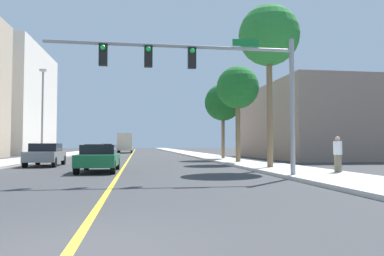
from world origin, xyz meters
name	(u,v)px	position (x,y,z in m)	size (l,w,h in m)	color
ground	(131,155)	(0.00, 42.00, 0.00)	(192.00, 192.00, 0.00)	#38383A
sidewalk_left	(61,155)	(-8.55, 42.00, 0.07)	(3.60, 168.00, 0.15)	beige
sidewalk_right	(198,155)	(8.55, 42.00, 0.07)	(3.60, 168.00, 0.15)	beige
lane_marking_center	(131,155)	(0.00, 42.00, 0.00)	(0.16, 144.00, 0.01)	yellow
building_right_near	(342,123)	(21.67, 29.73, 3.57)	(17.33, 17.19, 7.14)	gray
traffic_signal_mast	(209,71)	(3.66, 9.19, 4.34)	(9.96, 0.36, 5.61)	gray
street_lamp	(42,109)	(-7.26, 27.50, 4.43)	(0.56, 0.28, 7.71)	gray
palm_near	(269,37)	(8.03, 14.13, 7.37)	(3.37, 3.37, 8.98)	brown
palm_mid	(238,88)	(8.03, 20.58, 5.48)	(3.09, 3.09, 6.95)	brown
palm_far	(223,103)	(8.44, 27.03, 5.16)	(3.32, 3.32, 6.70)	brown
car_yellow	(94,151)	(-3.56, 33.40, 0.75)	(1.98, 4.01, 1.41)	gold
car_green	(99,158)	(-1.10, 13.95, 0.71)	(1.90, 4.28, 1.37)	#196638
car_red	(107,149)	(-3.96, 52.96, 0.76)	(1.88, 4.45, 1.49)	red
car_gray	(46,154)	(-4.99, 19.48, 0.76)	(1.97, 4.26, 1.45)	slate
delivery_truck	(125,143)	(-1.26, 55.99, 1.69)	(2.48, 7.44, 3.19)	red
pedestrian	(338,154)	(9.74, 10.22, 0.94)	(0.38, 0.38, 1.60)	#726651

